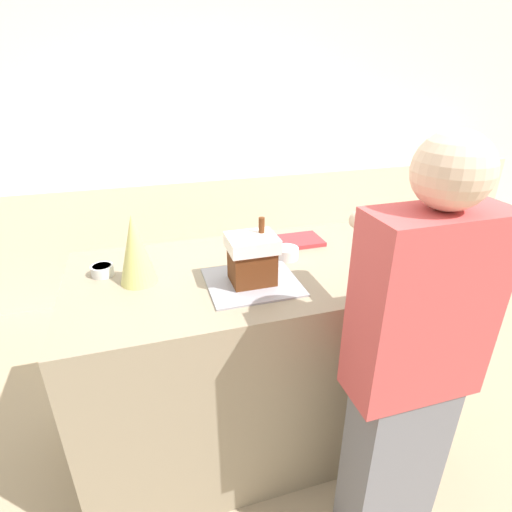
{
  "coord_description": "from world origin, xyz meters",
  "views": [
    {
      "loc": [
        -0.5,
        -1.49,
        1.75
      ],
      "look_at": [
        -0.05,
        0.0,
        1.02
      ],
      "focal_mm": 28.0,
      "sensor_mm": 36.0,
      "label": 1
    }
  ],
  "objects_px": {
    "candy_bowl_near_tray_left": "(102,270)",
    "candy_bowl_center_rear": "(257,249)",
    "decorative_tree": "(135,249)",
    "cookbook": "(300,240)",
    "candy_bowl_far_right": "(287,252)",
    "candy_bowl_far_left": "(381,236)",
    "person": "(409,373)",
    "baking_tray": "(252,282)",
    "gingerbread_house": "(252,258)"
  },
  "relations": [
    {
      "from": "candy_bowl_far_right",
      "to": "decorative_tree",
      "type": "bearing_deg",
      "value": -177.18
    },
    {
      "from": "decorative_tree",
      "to": "cookbook",
      "type": "distance_m",
      "value": 0.82
    },
    {
      "from": "gingerbread_house",
      "to": "person",
      "type": "relative_size",
      "value": 0.16
    },
    {
      "from": "gingerbread_house",
      "to": "decorative_tree",
      "type": "distance_m",
      "value": 0.46
    },
    {
      "from": "candy_bowl_near_tray_left",
      "to": "candy_bowl_far_right",
      "type": "height_order",
      "value": "candy_bowl_far_right"
    },
    {
      "from": "baking_tray",
      "to": "gingerbread_house",
      "type": "xyz_separation_m",
      "value": [
        0.0,
        0.0,
        0.11
      ]
    },
    {
      "from": "gingerbread_house",
      "to": "cookbook",
      "type": "relative_size",
      "value": 1.24
    },
    {
      "from": "baking_tray",
      "to": "person",
      "type": "bearing_deg",
      "value": -54.04
    },
    {
      "from": "cookbook",
      "to": "person",
      "type": "relative_size",
      "value": 0.13
    },
    {
      "from": "baking_tray",
      "to": "decorative_tree",
      "type": "distance_m",
      "value": 0.48
    },
    {
      "from": "candy_bowl_center_rear",
      "to": "person",
      "type": "distance_m",
      "value": 0.86
    },
    {
      "from": "baking_tray",
      "to": "candy_bowl_center_rear",
      "type": "xyz_separation_m",
      "value": [
        0.1,
        0.27,
        0.02
      ]
    },
    {
      "from": "candy_bowl_far_left",
      "to": "person",
      "type": "distance_m",
      "value": 0.87
    },
    {
      "from": "candy_bowl_near_tray_left",
      "to": "decorative_tree",
      "type": "bearing_deg",
      "value": -34.8
    },
    {
      "from": "candy_bowl_far_left",
      "to": "cookbook",
      "type": "xyz_separation_m",
      "value": [
        -0.41,
        0.08,
        -0.01
      ]
    },
    {
      "from": "decorative_tree",
      "to": "candy_bowl_far_right",
      "type": "bearing_deg",
      "value": 2.82
    },
    {
      "from": "candy_bowl_center_rear",
      "to": "cookbook",
      "type": "distance_m",
      "value": 0.26
    },
    {
      "from": "decorative_tree",
      "to": "cookbook",
      "type": "xyz_separation_m",
      "value": [
        0.79,
        0.19,
        -0.13
      ]
    },
    {
      "from": "cookbook",
      "to": "person",
      "type": "distance_m",
      "value": 0.87
    },
    {
      "from": "gingerbread_house",
      "to": "candy_bowl_far_right",
      "type": "bearing_deg",
      "value": 39.1
    },
    {
      "from": "gingerbread_house",
      "to": "candy_bowl_far_left",
      "type": "bearing_deg",
      "value": 18.02
    },
    {
      "from": "candy_bowl_far_left",
      "to": "candy_bowl_center_rear",
      "type": "bearing_deg",
      "value": 178.31
    },
    {
      "from": "candy_bowl_far_right",
      "to": "person",
      "type": "relative_size",
      "value": 0.07
    },
    {
      "from": "candy_bowl_far_right",
      "to": "candy_bowl_center_rear",
      "type": "bearing_deg",
      "value": 142.14
    },
    {
      "from": "baking_tray",
      "to": "candy_bowl_far_left",
      "type": "relative_size",
      "value": 3.02
    },
    {
      "from": "decorative_tree",
      "to": "candy_bowl_near_tray_left",
      "type": "bearing_deg",
      "value": 145.2
    },
    {
      "from": "gingerbread_house",
      "to": "cookbook",
      "type": "distance_m",
      "value": 0.49
    },
    {
      "from": "baking_tray",
      "to": "cookbook",
      "type": "distance_m",
      "value": 0.48
    },
    {
      "from": "decorative_tree",
      "to": "cookbook",
      "type": "height_order",
      "value": "decorative_tree"
    },
    {
      "from": "candy_bowl_near_tray_left",
      "to": "cookbook",
      "type": "bearing_deg",
      "value": 5.14
    },
    {
      "from": "candy_bowl_near_tray_left",
      "to": "cookbook",
      "type": "xyz_separation_m",
      "value": [
        0.93,
        0.08,
        -0.01
      ]
    },
    {
      "from": "baking_tray",
      "to": "gingerbread_house",
      "type": "distance_m",
      "value": 0.11
    },
    {
      "from": "person",
      "to": "candy_bowl_far_right",
      "type": "bearing_deg",
      "value": 103.43
    },
    {
      "from": "candy_bowl_near_tray_left",
      "to": "candy_bowl_far_left",
      "type": "height_order",
      "value": "candy_bowl_near_tray_left"
    },
    {
      "from": "gingerbread_house",
      "to": "candy_bowl_near_tray_left",
      "type": "distance_m",
      "value": 0.64
    },
    {
      "from": "gingerbread_house",
      "to": "candy_bowl_far_left",
      "type": "height_order",
      "value": "gingerbread_house"
    },
    {
      "from": "candy_bowl_far_left",
      "to": "cookbook",
      "type": "bearing_deg",
      "value": 168.4
    },
    {
      "from": "candy_bowl_far_right",
      "to": "gingerbread_house",
      "type": "bearing_deg",
      "value": -140.9
    },
    {
      "from": "gingerbread_house",
      "to": "candy_bowl_near_tray_left",
      "type": "bearing_deg",
      "value": 157.27
    },
    {
      "from": "candy_bowl_near_tray_left",
      "to": "candy_bowl_far_right",
      "type": "relative_size",
      "value": 0.85
    },
    {
      "from": "candy_bowl_center_rear",
      "to": "candy_bowl_far_left",
      "type": "bearing_deg",
      "value": -1.69
    },
    {
      "from": "gingerbread_house",
      "to": "decorative_tree",
      "type": "bearing_deg",
      "value": 161.9
    },
    {
      "from": "candy_bowl_center_rear",
      "to": "decorative_tree",
      "type": "bearing_deg",
      "value": -167.33
    },
    {
      "from": "decorative_tree",
      "to": "candy_bowl_far_left",
      "type": "relative_size",
      "value": 2.39
    },
    {
      "from": "candy_bowl_near_tray_left",
      "to": "candy_bowl_center_rear",
      "type": "bearing_deg",
      "value": 1.64
    },
    {
      "from": "candy_bowl_center_rear",
      "to": "candy_bowl_far_left",
      "type": "height_order",
      "value": "candy_bowl_center_rear"
    },
    {
      "from": "baking_tray",
      "to": "person",
      "type": "height_order",
      "value": "person"
    },
    {
      "from": "gingerbread_house",
      "to": "candy_bowl_center_rear",
      "type": "height_order",
      "value": "gingerbread_house"
    },
    {
      "from": "baking_tray",
      "to": "gingerbread_house",
      "type": "bearing_deg",
      "value": 28.15
    },
    {
      "from": "candy_bowl_far_right",
      "to": "baking_tray",
      "type": "bearing_deg",
      "value": -140.91
    }
  ]
}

